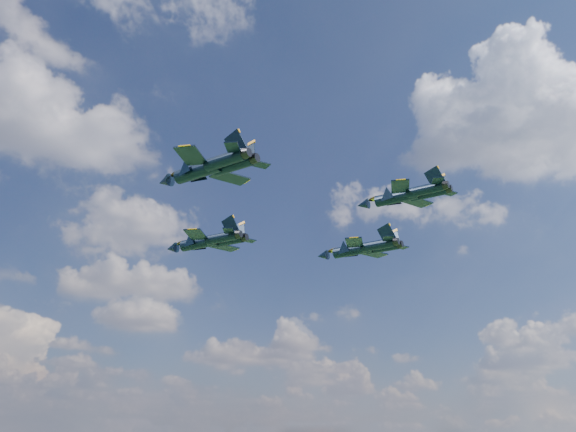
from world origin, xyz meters
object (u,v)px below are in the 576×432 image
(jet_left, at_px, (195,171))
(jet_slot, at_px, (394,197))
(jet_lead, at_px, (197,243))
(jet_right, at_px, (350,250))

(jet_left, height_order, jet_slot, jet_left)
(jet_lead, bearing_deg, jet_left, -142.92)
(jet_lead, xyz_separation_m, jet_left, (-7.46, -24.79, 1.72))
(jet_right, bearing_deg, jet_left, 173.86)
(jet_right, height_order, jet_slot, jet_right)
(jet_left, bearing_deg, jet_right, -5.45)
(jet_lead, distance_m, jet_right, 27.89)
(jet_lead, relative_size, jet_left, 0.99)
(jet_lead, bearing_deg, jet_right, -51.54)
(jet_left, distance_m, jet_slot, 28.09)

